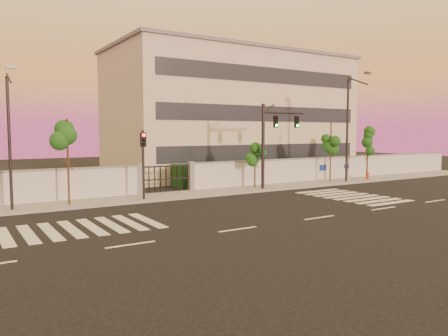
% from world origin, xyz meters
% --- Properties ---
extents(ground, '(120.00, 120.00, 0.00)m').
position_xyz_m(ground, '(0.00, 0.00, 0.00)').
color(ground, black).
rests_on(ground, ground).
extents(sidewalk, '(60.00, 3.00, 0.15)m').
position_xyz_m(sidewalk, '(0.00, 10.50, 0.07)').
color(sidewalk, gray).
rests_on(sidewalk, ground).
extents(perimeter_wall, '(60.00, 0.36, 2.20)m').
position_xyz_m(perimeter_wall, '(0.10, 12.00, 1.07)').
color(perimeter_wall, silver).
rests_on(perimeter_wall, ground).
extents(hedge_row, '(41.00, 4.25, 1.80)m').
position_xyz_m(hedge_row, '(1.17, 14.74, 0.82)').
color(hedge_row, black).
rests_on(hedge_row, ground).
extents(institutional_building, '(24.40, 12.40, 12.25)m').
position_xyz_m(institutional_building, '(9.00, 21.99, 6.16)').
color(institutional_building, beige).
rests_on(institutional_building, ground).
extents(road_markings, '(57.00, 7.62, 0.02)m').
position_xyz_m(road_markings, '(-1.58, 3.76, 0.01)').
color(road_markings, silver).
rests_on(road_markings, ground).
extents(street_tree_c, '(1.40, 1.11, 5.10)m').
position_xyz_m(street_tree_c, '(-10.02, 10.02, 3.75)').
color(street_tree_c, '#382314').
rests_on(street_tree_c, ground).
extents(street_tree_d, '(1.32, 1.05, 3.39)m').
position_xyz_m(street_tree_d, '(3.67, 10.57, 2.50)').
color(street_tree_d, '#382314').
rests_on(street_tree_d, ground).
extents(street_tree_e, '(1.41, 1.12, 5.16)m').
position_xyz_m(street_tree_e, '(11.50, 10.46, 3.79)').
color(street_tree_e, '#382314').
rests_on(street_tree_e, ground).
extents(street_tree_f, '(1.62, 1.29, 4.88)m').
position_xyz_m(street_tree_f, '(15.59, 10.00, 3.60)').
color(street_tree_f, '#382314').
rests_on(street_tree_f, ground).
extents(traffic_signal_main, '(4.05, 0.41, 6.40)m').
position_xyz_m(traffic_signal_main, '(4.60, 9.73, 4.05)').
color(traffic_signal_main, black).
rests_on(traffic_signal_main, ground).
extents(traffic_signal_secondary, '(0.35, 0.34, 4.46)m').
position_xyz_m(traffic_signal_secondary, '(-5.58, 9.69, 2.83)').
color(traffic_signal_secondary, black).
rests_on(traffic_signal_secondary, ground).
extents(streetlight_west, '(0.46, 1.84, 7.64)m').
position_xyz_m(streetlight_west, '(-13.04, 9.83, 4.13)').
color(streetlight_west, black).
rests_on(streetlight_west, ground).
extents(streetlight_east, '(0.54, 2.19, 9.10)m').
position_xyz_m(streetlight_east, '(12.63, 9.52, 4.92)').
color(streetlight_east, black).
rests_on(streetlight_east, ground).
extents(fire_hydrant, '(0.33, 0.31, 0.83)m').
position_xyz_m(fire_hydrant, '(15.62, 9.94, 0.41)').
color(fire_hydrant, red).
rests_on(fire_hydrant, ground).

